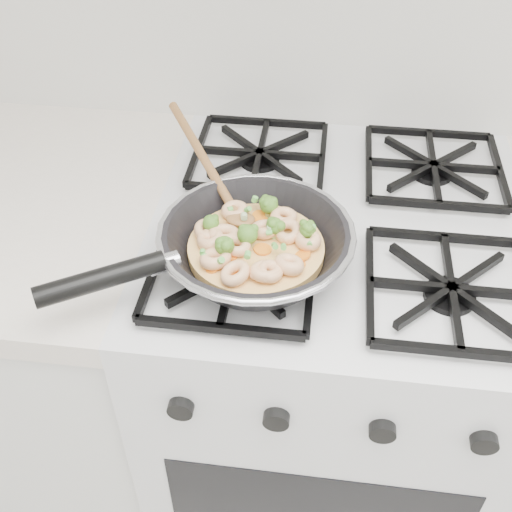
# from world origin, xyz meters

# --- Properties ---
(stove) EXTENTS (0.60, 0.60, 0.92)m
(stove) POSITION_xyz_m (0.00, 1.70, 0.46)
(stove) COLOR silver
(stove) RESTS_ON ground
(skillet) EXTENTS (0.40, 0.44, 0.10)m
(skillet) POSITION_xyz_m (-0.13, 1.57, 0.95)
(skillet) COLOR black
(skillet) RESTS_ON stove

